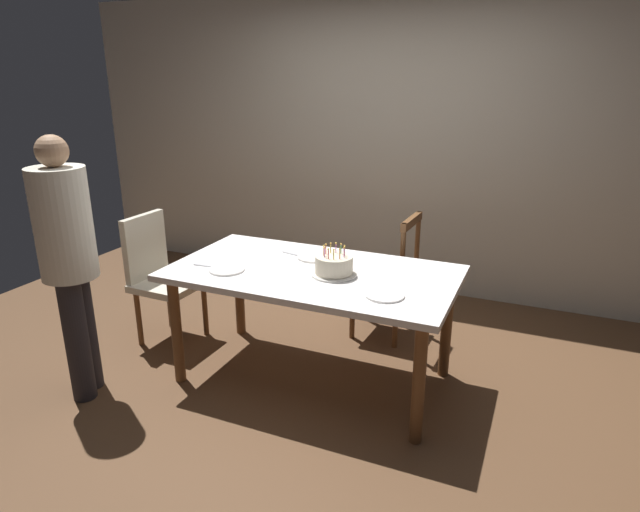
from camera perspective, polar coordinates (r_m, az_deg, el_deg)
The scene contains 12 objects.
ground at distance 3.70m, azimuth -0.73°, elevation -12.57°, with size 6.40×6.40×0.00m, color brown.
back_wall at distance 4.95m, azimuth 8.18°, elevation 11.32°, with size 6.40×0.10×2.60m, color beige.
dining_table at distance 3.40m, azimuth -0.77°, elevation -2.85°, with size 1.77×0.96×0.76m.
birthday_cake at distance 3.27m, azimuth 1.48°, elevation -1.04°, with size 0.28×0.28×0.19m.
plate_near_celebrant at distance 3.41m, azimuth -9.76°, elevation -1.41°, with size 0.22×0.22×0.01m, color white.
plate_far_side at distance 3.59m, azimuth -0.66°, elevation -0.12°, with size 0.22×0.22×0.01m, color white.
plate_near_guest at distance 3.01m, azimuth 6.80°, elevation -4.08°, with size 0.22×0.22×0.01m, color white.
fork_near_celebrant at distance 3.51m, azimuth -11.84°, elevation -1.03°, with size 0.18×0.02×0.01m, color silver.
fork_far_side at distance 3.66m, azimuth -2.88°, elevation 0.20°, with size 0.18×0.02×0.01m, color silver.
chair_spindle_back at distance 4.10m, azimuth 6.99°, elevation -2.34°, with size 0.46×0.46×0.95m.
chair_upholstered at distance 4.16m, azimuth -16.54°, elevation -1.59°, with size 0.46×0.45×0.95m.
person_celebrant at distance 3.48m, azimuth -24.93°, elevation 0.08°, with size 0.32×0.32×1.60m.
Camera 1 is at (1.30, -2.88, 1.92)m, focal length 30.48 mm.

